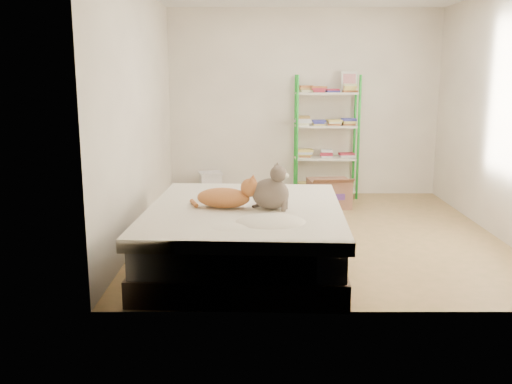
{
  "coord_description": "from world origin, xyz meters",
  "views": [
    {
      "loc": [
        -0.69,
        -6.03,
        1.73
      ],
      "look_at": [
        -0.68,
        -0.75,
        0.62
      ],
      "focal_mm": 40.0,
      "sensor_mm": 36.0,
      "label": 1
    }
  ],
  "objects_px": {
    "bed": "(245,236)",
    "grey_cat": "(271,187)",
    "shelf_unit": "(327,134)",
    "cardboard_box": "(329,193)",
    "orange_cat": "(223,195)",
    "white_bin": "(211,184)"
  },
  "relations": [
    {
      "from": "orange_cat",
      "to": "cardboard_box",
      "type": "relative_size",
      "value": 0.99
    },
    {
      "from": "bed",
      "to": "shelf_unit",
      "type": "xyz_separation_m",
      "value": [
        1.09,
        2.93,
        0.61
      ]
    },
    {
      "from": "bed",
      "to": "cardboard_box",
      "type": "relative_size",
      "value": 3.93
    },
    {
      "from": "shelf_unit",
      "to": "cardboard_box",
      "type": "distance_m",
      "value": 0.94
    },
    {
      "from": "bed",
      "to": "white_bin",
      "type": "xyz_separation_m",
      "value": [
        -0.54,
        2.9,
        -0.09
      ]
    },
    {
      "from": "grey_cat",
      "to": "shelf_unit",
      "type": "distance_m",
      "value": 3.15
    },
    {
      "from": "bed",
      "to": "cardboard_box",
      "type": "height_order",
      "value": "bed"
    },
    {
      "from": "bed",
      "to": "white_bin",
      "type": "relative_size",
      "value": 6.0
    },
    {
      "from": "bed",
      "to": "cardboard_box",
      "type": "xyz_separation_m",
      "value": [
        1.06,
        2.3,
        -0.09
      ]
    },
    {
      "from": "grey_cat",
      "to": "white_bin",
      "type": "distance_m",
      "value": 3.14
    },
    {
      "from": "shelf_unit",
      "to": "white_bin",
      "type": "bearing_deg",
      "value": -178.91
    },
    {
      "from": "orange_cat",
      "to": "shelf_unit",
      "type": "bearing_deg",
      "value": 75.57
    },
    {
      "from": "orange_cat",
      "to": "white_bin",
      "type": "bearing_deg",
      "value": 105.62
    },
    {
      "from": "bed",
      "to": "grey_cat",
      "type": "relative_size",
      "value": 5.59
    },
    {
      "from": "orange_cat",
      "to": "shelf_unit",
      "type": "relative_size",
      "value": 0.32
    },
    {
      "from": "bed",
      "to": "shelf_unit",
      "type": "height_order",
      "value": "shelf_unit"
    },
    {
      "from": "orange_cat",
      "to": "grey_cat",
      "type": "height_order",
      "value": "grey_cat"
    },
    {
      "from": "shelf_unit",
      "to": "orange_cat",
      "type": "bearing_deg",
      "value": -113.3
    },
    {
      "from": "orange_cat",
      "to": "shelf_unit",
      "type": "height_order",
      "value": "shelf_unit"
    },
    {
      "from": "bed",
      "to": "orange_cat",
      "type": "bearing_deg",
      "value": -166.47
    },
    {
      "from": "white_bin",
      "to": "grey_cat",
      "type": "bearing_deg",
      "value": -75.67
    },
    {
      "from": "cardboard_box",
      "to": "white_bin",
      "type": "xyz_separation_m",
      "value": [
        -1.59,
        0.6,
        -0.0
      ]
    }
  ]
}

